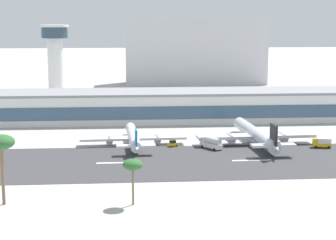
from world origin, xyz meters
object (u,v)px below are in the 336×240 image
Objects in this scene: terminal_building at (183,105)px; service_baggage_tug_0 at (173,144)px; service_fuel_truck_2 at (211,143)px; palm_tree_2 at (133,165)px; distant_hotel_block at (195,51)px; control_tower at (55,57)px; airliner_blue_tail_gate_0 at (133,138)px; palm_tree_1 at (1,144)px; airliner_black_tail_gate_1 at (257,135)px; service_box_truck_1 at (322,142)px.

terminal_building is 52.64m from service_baggage_tug_0.
service_fuel_truck_2 is 62.60m from palm_tree_2.
distant_hotel_block is at bearing 80.90° from terminal_building.
airliner_blue_tail_gate_0 is at bearing -68.96° from control_tower.
distant_hotel_block reaches higher than service_baggage_tug_0.
palm_tree_1 is at bearing 150.79° from airliner_blue_tail_gate_0.
terminal_building is 3.23× the size of airliner_black_tail_gate_1.
service_baggage_tug_0 is 13.00m from service_fuel_truck_2.
service_fuel_truck_2 is at bearing 8.15° from service_box_truck_1.
terminal_building is 3.99× the size of airliner_blue_tail_gate_0.
distant_hotel_block is 25.60× the size of service_baggage_tug_0.
control_tower is 0.43× the size of distant_hotel_block.
service_baggage_tug_0 is at bearing 52.81° from palm_tree_1.
palm_tree_2 is at bearing -135.02° from service_baggage_tug_0.
palm_tree_2 reaches higher than service_fuel_truck_2.
palm_tree_2 is (34.88, -157.01, -14.49)m from control_tower.
palm_tree_1 is at bearing -115.63° from terminal_building.
airliner_black_tail_gate_1 is 17.05m from service_fuel_truck_2.
distant_hotel_block is 259.47m from palm_tree_1.
service_fuel_truck_2 is 0.52× the size of palm_tree_1.
airliner_blue_tail_gate_0 is at bearing 2.54° from service_box_truck_1.
control_tower reaches higher than service_box_truck_1.
palm_tree_2 is (-63.36, -54.94, 7.49)m from service_box_truck_1.
palm_tree_2 reaches higher than service_baggage_tug_0.
palm_tree_2 is (-14.23, -60.32, 8.23)m from service_baggage_tug_0.
terminal_building is 4.03× the size of control_tower.
palm_tree_2 is at bearing 141.82° from airliner_black_tail_gate_1.
palm_tree_1 is at bearing 175.15° from palm_tree_2.
distant_hotel_block reaches higher than airliner_black_tail_gate_1.
palm_tree_2 is at bearing -101.55° from terminal_building.
palm_tree_1 is at bearing 125.80° from airliner_black_tail_gate_1.
terminal_building is 18.77× the size of service_fuel_truck_2.
distant_hotel_block is (80.02, 93.85, -2.02)m from control_tower.
distant_hotel_block is 194.14m from service_baggage_tug_0.
control_tower reaches higher than terminal_building.
airliner_black_tail_gate_1 is 4.60× the size of palm_tree_2.
palm_tree_1 is (-43.86, -57.80, 13.19)m from service_baggage_tug_0.
service_box_truck_1 is (40.47, -57.04, -4.47)m from terminal_building.
terminal_building reaches higher than service_baggage_tug_0.
palm_tree_1 reaches higher than palm_tree_2.
service_fuel_truck_2 reaches higher than service_baggage_tug_0.
control_tower is 11.09× the size of service_baggage_tug_0.
palm_tree_2 is (-42.85, -60.99, 6.00)m from airliner_black_tail_gate_1.
service_fuel_truck_2 is (3.64, -55.75, -4.23)m from terminal_building.
control_tower reaches higher than service_fuel_truck_2.
airliner_blue_tail_gate_0 is at bearing 88.94° from palm_tree_2.
airliner_black_tail_gate_1 is (77.74, -96.02, -20.49)m from control_tower.
service_fuel_truck_2 is 78.67m from palm_tree_1.
distant_hotel_block is at bearing -3.78° from airliner_black_tail_gate_1.
service_fuel_truck_2 is (-36.84, 1.29, 0.24)m from service_box_truck_1.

